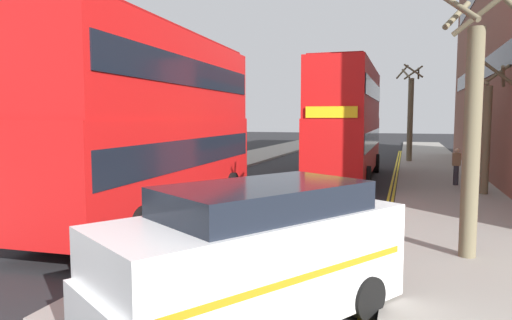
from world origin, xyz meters
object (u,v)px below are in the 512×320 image
Objects in this scene: double_decker_bus_away at (158,119)px; pedestrian_far at (456,166)px; taxi_minivan at (250,257)px; keep_left_bollard at (99,266)px; double_decker_bus_oncoming at (348,119)px.

double_decker_bus_away is 6.73× the size of pedestrian_far.
pedestrian_far is at bearing 74.78° from taxi_minivan.
keep_left_bollard is 0.69× the size of pedestrian_far.
double_decker_bus_oncoming reaches higher than taxi_minivan.
pedestrian_far is at bearing 65.72° from keep_left_bollard.
double_decker_bus_away is 8.37m from taxi_minivan.
taxi_minivan is (0.69, -17.06, -1.96)m from double_decker_bus_oncoming.
keep_left_bollard is at bearing -96.82° from double_decker_bus_oncoming.
double_decker_bus_oncoming reaches higher than pedestrian_far.
double_decker_bus_oncoming is 17.18m from taxi_minivan.
pedestrian_far reaches higher than keep_left_bollard.
taxi_minivan is (2.72, -0.13, 0.46)m from keep_left_bollard.
double_decker_bus_oncoming is at bearing 92.32° from taxi_minivan.
double_decker_bus_away is at bearing 111.39° from keep_left_bollard.
double_decker_bus_oncoming is 6.68× the size of pedestrian_far.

